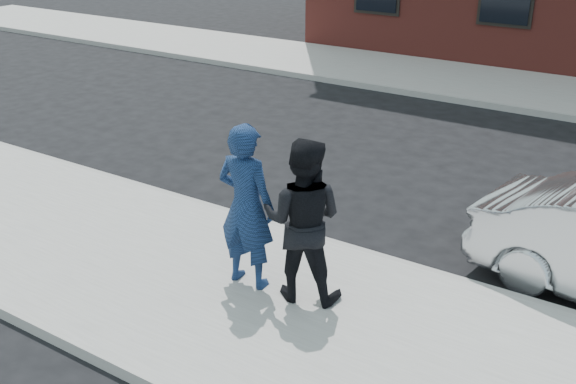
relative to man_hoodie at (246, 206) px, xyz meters
The scene contains 5 objects.
ground 3.06m from the man_hoodie, ahead, with size 100.00×100.00×0.00m, color black.
near_sidewalk 3.05m from the man_hoodie, ahead, with size 50.00×3.50×0.15m, color gray.
near_curb 3.38m from the man_hoodie, 28.00° to the left, with size 50.00×0.10×0.15m, color #999691.
man_hoodie is the anchor object (origin of this frame).
man_peacoat 0.72m from the man_hoodie, ahead, with size 1.14×1.00×1.97m.
Camera 1 is at (1.49, -5.68, 4.52)m, focal length 42.00 mm.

